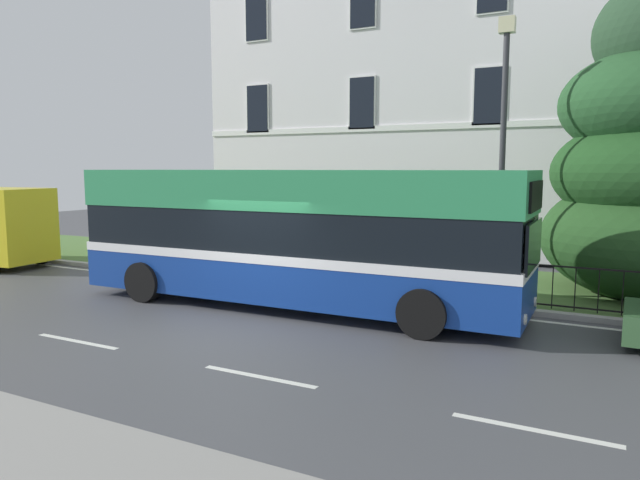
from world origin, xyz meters
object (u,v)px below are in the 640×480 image
at_px(street_lamp_post, 503,139).
at_px(georgian_townhouse, 460,87).
at_px(single_decker_bus, 293,235).
at_px(litter_bin, 315,258).

bearing_deg(street_lamp_post, georgian_townhouse, 109.33).
bearing_deg(single_decker_bus, litter_bin, 107.66).
distance_m(street_lamp_post, litter_bin, 5.97).
height_order(georgian_townhouse, street_lamp_post, georgian_townhouse).
xyz_separation_m(single_decker_bus, street_lamp_post, (4.08, 2.85, 2.21)).
xyz_separation_m(georgian_townhouse, street_lamp_post, (3.68, -10.48, -2.69)).
distance_m(single_decker_bus, street_lamp_post, 5.44).
bearing_deg(single_decker_bus, street_lamp_post, 34.11).
height_order(single_decker_bus, street_lamp_post, street_lamp_post).
bearing_deg(street_lamp_post, litter_bin, 179.54).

